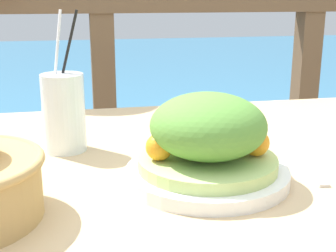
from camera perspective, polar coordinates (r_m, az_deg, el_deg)
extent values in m
cube|color=tan|center=(0.73, -3.52, -7.84)|extent=(1.22, 0.93, 0.04)
cube|color=tan|center=(1.41, 17.60, -12.96)|extent=(0.06, 0.06, 0.70)
cube|color=brown|center=(1.55, -7.48, -4.41)|extent=(0.07, 0.07, 0.95)
cube|color=brown|center=(1.73, 15.73, -2.72)|extent=(0.07, 0.07, 0.95)
cube|color=teal|center=(4.03, -9.99, 4.43)|extent=(12.00, 4.00, 0.45)
cylinder|color=white|center=(0.71, 4.77, -5.87)|extent=(0.25, 0.25, 0.02)
cylinder|color=#B7D17A|center=(0.71, 4.81, -4.43)|extent=(0.21, 0.21, 0.02)
ellipsoid|color=#568E38|center=(0.69, 4.92, 0.04)|extent=(0.17, 0.17, 0.10)
sphere|color=orange|center=(0.71, 10.71, -2.03)|extent=(0.04, 0.04, 0.04)
sphere|color=orange|center=(0.68, -1.08, -2.58)|extent=(0.04, 0.04, 0.04)
cylinder|color=silver|center=(0.85, -12.59, 1.57)|extent=(0.08, 0.08, 0.14)
cylinder|color=white|center=(0.84, -13.57, 6.33)|extent=(0.04, 0.06, 0.21)
cylinder|color=black|center=(0.84, -12.67, 6.45)|extent=(0.06, 0.02, 0.21)
cube|color=silver|center=(0.80, 16.44, -4.55)|extent=(0.04, 0.18, 0.00)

